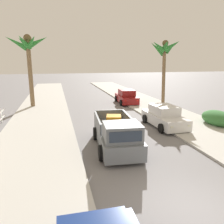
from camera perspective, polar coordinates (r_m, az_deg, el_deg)
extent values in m
plane|color=slate|center=(8.24, 20.30, -22.47)|extent=(160.00, 160.00, 0.00)
cube|color=beige|center=(18.07, -17.83, -2.44)|extent=(4.70, 60.00, 0.12)
cube|color=beige|center=(20.37, 14.15, -0.50)|extent=(4.70, 60.00, 0.12)
cube|color=silver|center=(18.03, -14.82, -2.32)|extent=(0.16, 60.00, 0.10)
cube|color=silver|center=(19.95, 11.74, -0.69)|extent=(0.16, 60.00, 0.10)
cube|color=slate|center=(12.30, 1.00, -6.35)|extent=(2.32, 5.24, 0.80)
cube|color=slate|center=(10.56, 2.60, -5.08)|extent=(1.83, 1.63, 0.80)
cube|color=#283342|center=(11.26, 1.79, -3.80)|extent=(1.38, 0.17, 0.44)
cube|color=#283342|center=(9.85, 3.52, -6.32)|extent=(1.46, 0.18, 0.48)
cube|color=slate|center=(13.09, 4.25, -2.07)|extent=(0.36, 3.30, 0.56)
cube|color=slate|center=(12.79, -3.71, -2.42)|extent=(0.36, 3.30, 0.56)
cube|color=slate|center=(14.49, -0.80, -0.56)|extent=(1.88, 0.25, 0.56)
cube|color=silver|center=(14.79, -0.84, -3.64)|extent=(1.83, 0.26, 0.20)
cylinder|color=black|center=(11.21, 7.44, -9.64)|extent=(0.32, 0.78, 0.76)
cylinder|color=black|center=(10.84, -2.69, -10.36)|extent=(0.32, 0.78, 0.76)
cylinder|color=black|center=(13.87, 3.93, -5.08)|extent=(0.32, 0.78, 0.76)
cylinder|color=black|center=(13.56, -4.18, -5.50)|extent=(0.32, 0.78, 0.76)
cube|color=red|center=(14.81, 2.04, -2.42)|extent=(0.22, 0.06, 0.18)
cube|color=red|center=(14.59, -3.74, -2.68)|extent=(0.22, 0.06, 0.18)
cube|color=orange|center=(12.72, 0.46, -2.31)|extent=(1.00, 1.01, 0.63)
cube|color=maroon|center=(25.08, 3.69, 3.46)|extent=(1.98, 4.29, 0.72)
cube|color=maroon|center=(24.88, 3.77, 4.97)|extent=(1.63, 2.18, 0.64)
cube|color=#283342|center=(25.81, 3.22, 5.22)|extent=(1.37, 0.15, 0.52)
cube|color=#283342|center=(23.95, 4.36, 4.60)|extent=(1.34, 0.15, 0.50)
cylinder|color=black|center=(26.15, 1.05, 3.40)|extent=(0.25, 0.65, 0.64)
cylinder|color=black|center=(26.58, 4.86, 3.52)|extent=(0.25, 0.65, 0.64)
cylinder|color=black|center=(23.65, 2.36, 2.37)|extent=(0.25, 0.65, 0.64)
cylinder|color=black|center=(24.13, 6.53, 2.51)|extent=(0.25, 0.65, 0.64)
cube|color=red|center=(22.89, 3.48, 2.82)|extent=(0.20, 0.05, 0.12)
cube|color=white|center=(26.95, 1.29, 4.31)|extent=(0.20, 0.05, 0.10)
cube|color=red|center=(23.23, 6.52, 2.92)|extent=(0.20, 0.05, 0.12)
cube|color=white|center=(27.23, 3.83, 4.37)|extent=(0.20, 0.05, 0.10)
cube|color=red|center=(6.57, 0.83, -24.80)|extent=(0.20, 0.04, 0.12)
cube|color=red|center=(6.45, -11.41, -25.95)|extent=(0.20, 0.04, 0.12)
cube|color=silver|center=(16.55, 13.17, -1.84)|extent=(1.87, 4.25, 0.72)
cube|color=silver|center=(16.48, 13.12, 0.53)|extent=(1.58, 2.14, 0.64)
cube|color=#283342|center=(15.66, 14.81, -0.28)|extent=(1.37, 0.12, 0.52)
cube|color=#283342|center=(17.32, 11.60, 1.14)|extent=(1.34, 0.12, 0.50)
cylinder|color=black|center=(16.00, 18.20, -3.47)|extent=(0.24, 0.65, 0.64)
cylinder|color=black|center=(15.09, 12.47, -4.10)|extent=(0.24, 0.65, 0.64)
cylinder|color=black|center=(18.13, 13.68, -1.28)|extent=(0.24, 0.65, 0.64)
cylinder|color=black|center=(17.33, 8.46, -1.70)|extent=(0.24, 0.65, 0.64)
cube|color=red|center=(18.62, 11.81, 0.21)|extent=(0.20, 0.05, 0.12)
cube|color=white|center=(15.12, 19.06, -3.34)|extent=(0.20, 0.05, 0.10)
cube|color=red|center=(18.08, 8.24, -0.02)|extent=(0.20, 0.05, 0.12)
cube|color=white|center=(14.47, 15.02, -3.78)|extent=(0.20, 0.05, 0.10)
cylinder|color=brown|center=(23.88, -20.10, 9.12)|extent=(0.42, 0.52, 6.78)
cone|color=#2D7F33|center=(23.68, -18.35, 16.69)|extent=(2.05, 0.87, 1.33)
cone|color=#2D7F33|center=(24.60, -19.89, 16.35)|extent=(1.05, 1.67, 1.34)
cone|color=#2D7F33|center=(24.66, -21.76, 16.27)|extent=(1.52, 1.78, 1.32)
cone|color=#2D7F33|center=(24.11, -23.27, 15.97)|extent=(2.17, 0.71, 1.54)
cone|color=#2D7F33|center=(23.26, -21.73, 16.48)|extent=(1.19, 1.67, 1.32)
cone|color=#2D7F33|center=(23.25, -19.80, 16.54)|extent=(1.31, 1.57, 1.37)
sphere|color=brown|center=(23.94, -20.76, 17.22)|extent=(0.76, 0.76, 0.76)
cylinder|color=brown|center=(24.80, 13.05, 9.30)|extent=(0.35, 0.68, 6.45)
cone|color=#2D7F33|center=(25.27, 14.81, 15.73)|extent=(1.62, 0.85, 1.39)
cone|color=#2D7F33|center=(25.73, 13.10, 16.08)|extent=(1.16, 2.04, 1.19)
cone|color=#2D7F33|center=(25.25, 11.43, 15.65)|extent=(1.50, 1.83, 1.61)
cone|color=#2D7F33|center=(24.50, 11.79, 16.07)|extent=(1.53, 0.63, 1.32)
cone|color=#2D7F33|center=(24.09, 13.68, 16.39)|extent=(1.03, 1.64, 1.10)
cone|color=#2D7F33|center=(24.33, 15.16, 16.07)|extent=(1.36, 1.84, 1.26)
sphere|color=brown|center=(24.82, 13.45, 16.73)|extent=(0.64, 0.64, 0.64)
cube|color=white|center=(19.07, -26.35, -0.87)|extent=(0.05, 0.12, 1.10)
ellipsoid|color=#387538|center=(18.12, 25.31, -1.44)|extent=(1.80, 2.80, 1.10)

